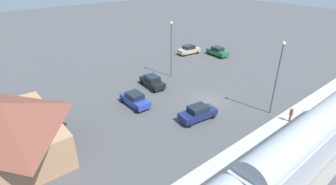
% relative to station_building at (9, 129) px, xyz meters
% --- Properties ---
extents(ground_plane, '(200.00, 200.00, 0.00)m').
position_rel_station_building_xyz_m(ground_plane, '(-4.00, -22.00, -2.90)').
color(ground_plane, '#4C4C4F').
extents(railway_track, '(4.80, 70.00, 0.30)m').
position_rel_station_building_xyz_m(railway_track, '(-18.00, -22.00, -2.80)').
color(railway_track, gray).
rests_on(railway_track, ground).
extents(platform, '(3.20, 46.00, 0.30)m').
position_rel_station_building_xyz_m(platform, '(-14.00, -22.00, -2.75)').
color(platform, '#B7B2A8').
rests_on(platform, ground).
extents(station_building, '(11.73, 8.51, 5.57)m').
position_rel_station_building_xyz_m(station_building, '(0.00, 0.00, 0.00)').
color(station_building, tan).
rests_on(station_building, ground).
extents(pedestrian_on_platform, '(0.36, 0.36, 1.71)m').
position_rel_station_building_xyz_m(pedestrian_on_platform, '(-13.84, -24.94, -1.62)').
color(pedestrian_on_platform, brown).
rests_on(pedestrian_on_platform, platform).
extents(sedan_green, '(4.64, 2.57, 1.74)m').
position_rel_station_building_xyz_m(sedan_green, '(7.41, -37.50, -2.02)').
color(sedan_green, '#236638').
rests_on(sedan_green, ground).
extents(sedan_navy, '(2.41, 4.70, 1.74)m').
position_rel_station_building_xyz_m(sedan_navy, '(-6.62, -17.60, -2.02)').
color(sedan_navy, navy).
rests_on(sedan_navy, ground).
extents(sedan_black, '(4.67, 2.62, 1.74)m').
position_rel_station_building_xyz_m(sedan_black, '(3.92, -18.90, -2.02)').
color(sedan_black, black).
rests_on(sedan_black, ground).
extents(sedan_blue, '(4.51, 2.29, 1.74)m').
position_rel_station_building_xyz_m(sedan_blue, '(0.81, -13.86, -2.02)').
color(sedan_blue, '#283D9E').
rests_on(sedan_blue, ground).
extents(sedan_tan, '(2.40, 4.70, 1.74)m').
position_rel_station_building_xyz_m(sedan_tan, '(11.80, -33.94, -2.02)').
color(sedan_tan, '#C6B284').
rests_on(sedan_tan, ground).
extents(light_pole_near_platform, '(0.44, 0.44, 8.84)m').
position_rel_station_building_xyz_m(light_pole_near_platform, '(-11.20, -25.39, 2.56)').
color(light_pole_near_platform, '#515156').
rests_on(light_pole_near_platform, ground).
extents(light_pole_lot_center, '(0.44, 0.44, 8.71)m').
position_rel_station_building_xyz_m(light_pole_lot_center, '(5.17, -23.58, 2.50)').
color(light_pole_lot_center, '#515156').
rests_on(light_pole_lot_center, ground).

